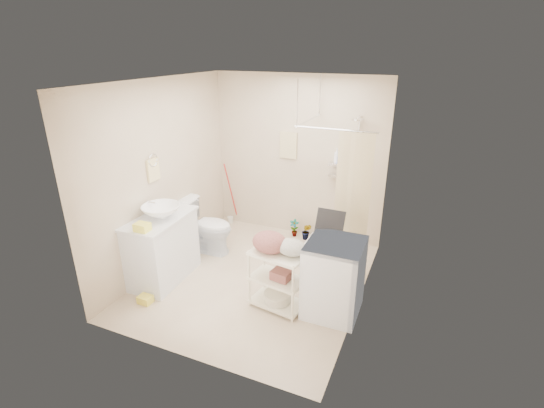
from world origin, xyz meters
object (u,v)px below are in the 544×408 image
Objects in this scene: washing_machine at (334,278)px; toilet at (206,226)px; laundry_rack at (278,275)px; vanity at (162,248)px.

toilet is at bearing 161.26° from washing_machine.
washing_machine is at bearing 24.36° from laundry_rack.
vanity is 1.17× the size of laundry_rack.
laundry_rack is (-0.64, -0.18, -0.02)m from washing_machine.
toilet is 0.91× the size of washing_machine.
vanity is at bearing -175.95° from washing_machine.
vanity reaches higher than laundry_rack.
washing_machine is 1.04× the size of laundry_rack.
vanity is at bearing -170.58° from laundry_rack.
laundry_rack is at bearing -2.00° from vanity.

